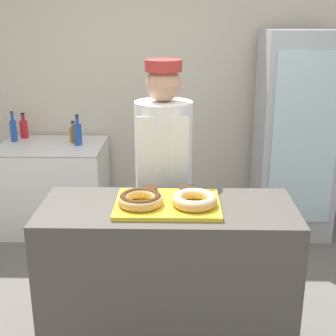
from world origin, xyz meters
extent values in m
cube|color=beige|center=(0.00, 2.13, 1.35)|extent=(8.00, 0.06, 2.70)
cube|color=#4C4742|center=(0.00, 0.00, 0.47)|extent=(1.36, 0.56, 0.94)
cube|color=yellow|center=(0.00, 0.00, 0.96)|extent=(0.55, 0.40, 0.02)
torus|color=tan|center=(-0.14, -0.04, 1.00)|extent=(0.24, 0.24, 0.06)
torus|color=#472814|center=(-0.14, -0.04, 1.01)|extent=(0.22, 0.22, 0.03)
torus|color=tan|center=(0.14, -0.04, 1.00)|extent=(0.24, 0.24, 0.06)
torus|color=white|center=(0.14, -0.04, 1.01)|extent=(0.22, 0.22, 0.03)
cube|color=#382111|center=(-0.10, 0.15, 0.98)|extent=(0.08, 0.08, 0.03)
cube|color=#382111|center=(0.10, 0.15, 0.98)|extent=(0.08, 0.08, 0.03)
cylinder|color=#4C4C51|center=(-0.04, 0.59, 0.40)|extent=(0.26, 0.26, 0.80)
cylinder|color=white|center=(-0.04, 0.59, 1.10)|extent=(0.36, 0.36, 0.60)
cube|color=white|center=(-0.04, 0.42, 0.71)|extent=(0.31, 0.02, 1.26)
sphere|color=tan|center=(-0.04, 0.59, 1.51)|extent=(0.22, 0.22, 0.22)
cylinder|color=#B2332D|center=(-0.04, 0.59, 1.62)|extent=(0.23, 0.23, 0.07)
cube|color=#ADB2B7|center=(1.08, 1.73, 0.90)|extent=(0.65, 0.61, 1.80)
cube|color=silver|center=(1.08, 1.42, 0.93)|extent=(0.53, 0.02, 1.44)
cube|color=white|center=(-1.08, 1.73, 0.40)|extent=(0.93, 0.68, 0.80)
cube|color=gray|center=(-1.08, 1.73, 0.78)|extent=(0.93, 0.68, 0.01)
cylinder|color=#1E4CB2|center=(-0.83, 1.72, 0.90)|extent=(0.07, 0.07, 0.19)
cylinder|color=#1E4CB2|center=(-0.83, 1.72, 1.03)|extent=(0.03, 0.03, 0.07)
cylinder|color=black|center=(-0.83, 1.72, 1.07)|extent=(0.03, 0.03, 0.01)
cylinder|color=#1E4CB2|center=(-1.44, 1.83, 0.90)|extent=(0.06, 0.06, 0.19)
cylinder|color=#1E4CB2|center=(-1.44, 1.83, 1.03)|extent=(0.03, 0.03, 0.07)
cylinder|color=black|center=(-1.44, 1.83, 1.08)|extent=(0.03, 0.03, 0.01)
cylinder|color=#99661E|center=(-0.89, 1.81, 0.87)|extent=(0.07, 0.07, 0.13)
cylinder|color=#99661E|center=(-0.89, 1.81, 0.96)|extent=(0.03, 0.03, 0.05)
cylinder|color=black|center=(-0.89, 1.81, 0.99)|extent=(0.03, 0.03, 0.01)
cylinder|color=red|center=(-1.39, 1.97, 0.88)|extent=(0.07, 0.07, 0.16)
cylinder|color=red|center=(-1.39, 1.97, 0.99)|extent=(0.03, 0.03, 0.06)
cylinder|color=black|center=(-1.39, 1.97, 1.03)|extent=(0.04, 0.04, 0.01)
camera|label=1|loc=(0.05, -2.28, 1.91)|focal=50.00mm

